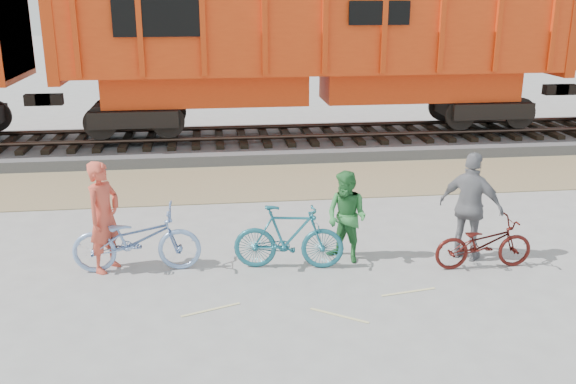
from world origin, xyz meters
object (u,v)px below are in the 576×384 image
at_px(person_solo, 104,217).
at_px(person_man, 347,217).
at_px(bicycle_teal, 289,237).
at_px(bicycle_maroon, 484,243).
at_px(hopper_car_center, 315,42).
at_px(bicycle_blue, 137,239).
at_px(person_woman, 471,207).

relative_size(person_solo, person_man, 1.18).
distance_m(bicycle_teal, bicycle_maroon, 3.21).
relative_size(hopper_car_center, bicycle_blue, 6.78).
relative_size(hopper_car_center, person_woman, 7.51).
xyz_separation_m(hopper_car_center, bicycle_maroon, (1.37, -8.85, -2.58)).
relative_size(hopper_car_center, person_solo, 7.63).
distance_m(bicycle_teal, person_woman, 3.11).
distance_m(hopper_car_center, person_man, 8.61).
height_order(hopper_car_center, bicycle_blue, hopper_car_center).
xyz_separation_m(bicycle_maroon, person_solo, (-6.14, 0.69, 0.49)).
xyz_separation_m(hopper_car_center, person_man, (-0.81, -8.28, -2.23)).
bearing_deg(bicycle_blue, person_woman, -90.53).
height_order(bicycle_maroon, person_woman, person_woman).
bearing_deg(bicycle_blue, hopper_car_center, -25.86).
distance_m(bicycle_teal, person_solo, 3.00).
xyz_separation_m(person_solo, person_woman, (6.04, -0.29, 0.01)).
relative_size(hopper_car_center, bicycle_teal, 7.75).
bearing_deg(hopper_car_center, bicycle_maroon, -81.20).
relative_size(bicycle_teal, person_solo, 0.98).
bearing_deg(hopper_car_center, person_man, -95.59).
distance_m(bicycle_maroon, person_solo, 6.20).
distance_m(hopper_car_center, person_woman, 8.80).
bearing_deg(person_solo, bicycle_maroon, -65.03).
bearing_deg(bicycle_maroon, person_solo, 83.46).
distance_m(bicycle_blue, person_woman, 5.56).
bearing_deg(person_woman, hopper_car_center, -38.52).
height_order(bicycle_teal, person_solo, person_solo).
bearing_deg(person_man, bicycle_maroon, 31.16).
height_order(bicycle_maroon, person_man, person_man).
xyz_separation_m(bicycle_blue, person_woman, (5.54, -0.19, 0.39)).
xyz_separation_m(hopper_car_center, bicycle_teal, (-1.81, -8.48, -2.46)).
xyz_separation_m(person_man, person_woman, (2.08, -0.18, 0.15)).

